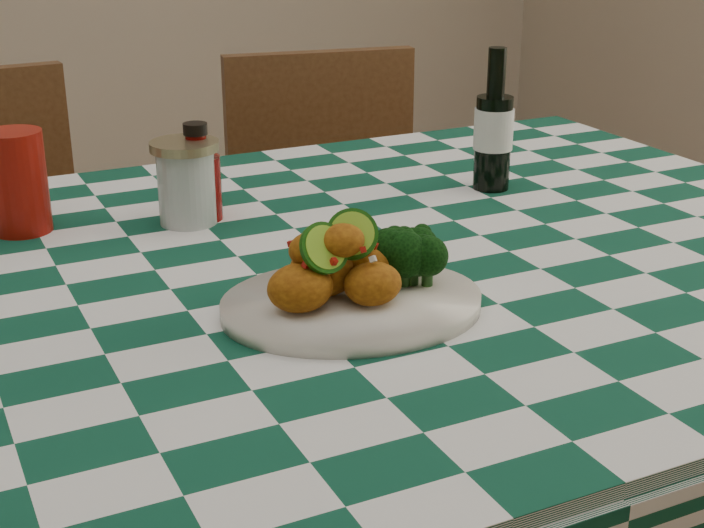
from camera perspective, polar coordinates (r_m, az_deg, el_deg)
name	(u,v)px	position (r m, az deg, el deg)	size (l,w,h in m)	color
plate	(352,305)	(1.03, 0.00, -2.37)	(0.28, 0.22, 0.02)	silver
fried_chicken_pile	(339,262)	(1.01, -0.76, 0.10)	(0.13, 0.09, 0.08)	#AE6510
broccoli_side	(409,255)	(1.06, 3.31, 0.52)	(0.08, 0.08, 0.06)	black
red_tumbler	(17,182)	(1.33, -18.90, 4.54)	(0.08, 0.08, 0.13)	maroon
ketchup_bottle	(198,172)	(1.32, -8.97, 5.32)	(0.06, 0.06, 0.13)	#660705
mason_jar	(187,183)	(1.31, -9.61, 4.69)	(0.09, 0.09, 0.11)	#B2BCBA
beer_bottle	(494,120)	(1.45, 8.27, 8.31)	(0.06, 0.06, 0.21)	black
wooden_chair_left	(1,326)	(1.93, -19.75, -3.42)	(0.40, 0.42, 0.89)	#472814
wooden_chair_right	(345,282)	(2.01, -0.41, -1.08)	(0.40, 0.42, 0.89)	#472814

